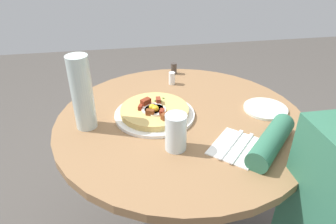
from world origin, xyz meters
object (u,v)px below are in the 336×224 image
at_px(fork, 242,148).
at_px(water_glass, 176,132).
at_px(pizza_plate, 155,114).
at_px(pepper_shaker, 174,68).
at_px(water_bottle, 82,93).
at_px(knife, 231,144).
at_px(salt_shaker, 172,78).
at_px(bread_plate, 266,109).
at_px(breakfast_pizza, 154,110).
at_px(dining_table, 180,155).

relative_size(fork, water_glass, 1.48).
relative_size(pizza_plate, pepper_shaker, 5.67).
height_order(pizza_plate, water_glass, water_glass).
distance_m(water_glass, water_bottle, 0.34).
xyz_separation_m(fork, knife, (-0.03, 0.02, 0.00)).
xyz_separation_m(fork, water_glass, (-0.20, 0.04, 0.05)).
xyz_separation_m(fork, pepper_shaker, (-0.10, 0.62, 0.02)).
relative_size(fork, salt_shaker, 3.25).
height_order(fork, salt_shaker, salt_shaker).
relative_size(bread_plate, water_bottle, 0.64).
bearing_deg(pepper_shaker, bread_plate, -54.88).
relative_size(breakfast_pizza, knife, 1.40).
height_order(fork, water_bottle, water_bottle).
bearing_deg(knife, bread_plate, -4.54).
bearing_deg(salt_shaker, dining_table, -93.27).
height_order(breakfast_pizza, bread_plate, breakfast_pizza).
height_order(water_glass, water_bottle, water_bottle).
bearing_deg(pepper_shaker, pizza_plate, -110.90).
xyz_separation_m(knife, pepper_shaker, (-0.08, 0.59, 0.02)).
xyz_separation_m(dining_table, breakfast_pizza, (-0.10, 0.03, 0.20)).
distance_m(dining_table, bread_plate, 0.38).
xyz_separation_m(water_bottle, pepper_shaker, (0.39, 0.40, -0.10)).
height_order(fork, water_glass, water_glass).
relative_size(dining_table, water_bottle, 3.52).
distance_m(bread_plate, water_glass, 0.43).
bearing_deg(water_glass, pizza_plate, 100.99).
relative_size(fork, pepper_shaker, 3.44).
bearing_deg(pizza_plate, salt_shaker, 66.66).
bearing_deg(salt_shaker, water_glass, -98.86).
height_order(water_glass, salt_shaker, water_glass).
relative_size(breakfast_pizza, fork, 1.40).
distance_m(bread_plate, knife, 0.28).
bearing_deg(dining_table, breakfast_pizza, 164.45).
relative_size(dining_table, salt_shaker, 16.61).
relative_size(pizza_plate, knife, 1.65).
bearing_deg(breakfast_pizza, knife, -45.40).
bearing_deg(salt_shaker, breakfast_pizza, -113.32).
bearing_deg(dining_table, water_bottle, 179.22).
bearing_deg(pepper_shaker, water_glass, -100.06).
relative_size(breakfast_pizza, salt_shaker, 4.55).
relative_size(bread_plate, pepper_shaker, 3.17).
xyz_separation_m(pizza_plate, water_glass, (0.04, -0.20, 0.05)).
relative_size(pizza_plate, salt_shaker, 5.36).
distance_m(water_glass, salt_shaker, 0.47).
relative_size(pizza_plate, bread_plate, 1.79).
bearing_deg(water_glass, fork, -11.87).
distance_m(water_bottle, salt_shaker, 0.47).
bearing_deg(pizza_plate, fork, -45.40).
relative_size(dining_table, pepper_shaker, 17.57).
bearing_deg(knife, fork, -90.00).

